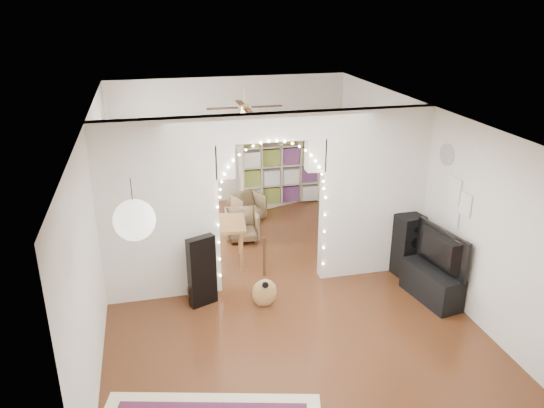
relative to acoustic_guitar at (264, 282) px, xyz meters
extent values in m
plane|color=black|center=(0.26, 0.68, -0.41)|extent=(7.50, 7.50, 0.00)
cube|color=white|center=(0.26, 0.68, 2.29)|extent=(5.00, 7.50, 0.02)
cube|color=silver|center=(0.26, 4.43, 0.94)|extent=(5.00, 0.02, 2.70)
cube|color=silver|center=(0.26, -3.07, 0.94)|extent=(5.00, 0.02, 2.70)
cube|color=silver|center=(-2.24, 0.68, 0.94)|extent=(0.02, 7.50, 2.70)
cube|color=silver|center=(2.76, 0.68, 0.94)|extent=(0.02, 7.50, 2.70)
cube|color=silver|center=(-1.39, 0.68, 0.94)|extent=(1.70, 0.20, 2.70)
cube|color=silver|center=(1.91, 0.68, 0.94)|extent=(1.70, 0.20, 2.70)
cube|color=silver|center=(0.26, 0.68, 2.09)|extent=(1.60, 0.20, 0.40)
cube|color=white|center=(-2.21, 2.48, 1.09)|extent=(0.04, 1.20, 1.40)
cylinder|color=white|center=(2.74, 0.08, 1.69)|extent=(0.03, 0.31, 0.31)
sphere|color=white|center=(-1.64, -1.72, 1.84)|extent=(0.40, 0.40, 0.40)
cube|color=black|center=(-0.86, 0.28, 0.13)|extent=(0.43, 0.28, 1.08)
ellipsoid|color=#AC8745|center=(0.00, 0.00, -0.02)|extent=(0.39, 0.19, 0.45)
cube|color=black|center=(0.00, 0.00, 0.36)|extent=(0.05, 0.03, 0.52)
cube|color=black|center=(0.00, 0.00, 0.64)|extent=(0.06, 0.04, 0.11)
ellipsoid|color=brown|center=(-0.96, 0.43, -0.27)|extent=(0.30, 0.42, 0.28)
sphere|color=brown|center=(-0.94, 0.28, -0.13)|extent=(0.18, 0.18, 0.16)
cone|color=brown|center=(-0.98, 0.28, -0.05)|extent=(0.05, 0.05, 0.06)
cone|color=brown|center=(-0.90, 0.28, -0.05)|extent=(0.05, 0.05, 0.06)
cylinder|color=brown|center=(-0.99, 0.64, -0.36)|extent=(0.08, 0.26, 0.08)
cube|color=black|center=(2.46, 0.43, 0.10)|extent=(0.45, 0.41, 1.02)
cylinder|color=black|center=(2.49, 0.26, -0.13)|extent=(0.29, 0.07, 0.30)
cylinder|color=black|center=(2.49, 0.26, 0.22)|extent=(0.16, 0.05, 0.16)
cylinder|color=black|center=(2.49, 0.26, 0.44)|extent=(0.09, 0.04, 0.09)
cube|color=black|center=(2.46, -0.37, -0.16)|extent=(0.56, 1.05, 0.50)
imported|color=black|center=(2.46, -0.37, 0.40)|extent=(0.32, 1.08, 0.62)
cube|color=#CCB494|center=(1.26, 4.05, 0.47)|extent=(1.76, 0.96, 1.75)
cube|color=brown|center=(-0.60, 1.51, 0.32)|extent=(1.29, 0.95, 0.05)
cylinder|color=brown|center=(-1.16, 1.26, -0.06)|extent=(0.05, 0.05, 0.70)
cylinder|color=brown|center=(-0.12, 1.13, -0.06)|extent=(0.05, 0.05, 0.70)
cylinder|color=brown|center=(-1.08, 1.89, -0.06)|extent=(0.05, 0.05, 0.70)
cylinder|color=brown|center=(-0.04, 1.76, -0.06)|extent=(0.05, 0.05, 0.70)
imported|color=white|center=(-0.60, 1.51, 0.44)|extent=(0.20, 0.20, 0.19)
imported|color=brown|center=(0.40, 3.29, -0.14)|extent=(0.74, 0.75, 0.53)
imported|color=brown|center=(0.11, 2.36, -0.13)|extent=(0.65, 0.66, 0.56)
camera|label=1|loc=(-1.45, -6.51, 3.82)|focal=35.00mm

